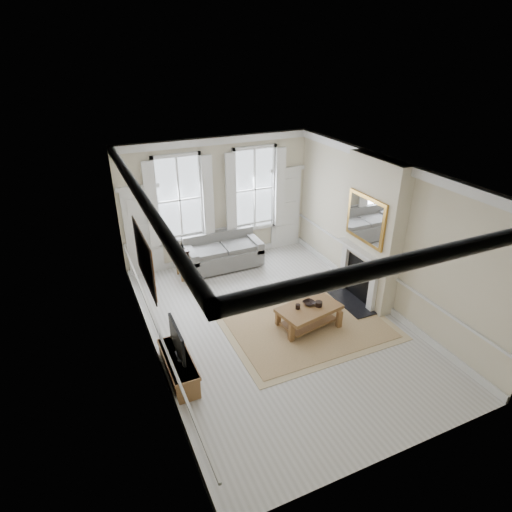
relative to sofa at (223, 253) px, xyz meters
name	(u,v)px	position (x,y,z in m)	size (l,w,h in m)	color
floor	(277,326)	(0.09, -3.11, -0.37)	(7.20, 7.20, 0.00)	#B7B5AD
ceiling	(281,173)	(0.09, -3.11, 3.03)	(7.20, 7.20, 0.00)	white
back_wall	(218,201)	(0.09, 0.49, 1.33)	(5.20, 5.20, 0.00)	beige
left_wall	(147,283)	(-2.51, -3.11, 1.33)	(7.20, 7.20, 0.00)	beige
right_wall	(384,235)	(2.69, -3.11, 1.33)	(7.20, 7.20, 0.00)	beige
window_left	(179,200)	(-0.96, 0.44, 1.53)	(1.26, 0.20, 2.20)	#B2BCC6
window_right	(254,189)	(1.14, 0.44, 1.53)	(1.26, 0.20, 2.20)	#B2BCC6
door_left	(143,233)	(-1.96, 0.45, 0.78)	(0.90, 0.08, 2.30)	silver
door_right	(286,210)	(2.14, 0.45, 0.78)	(0.90, 0.08, 2.30)	silver
painting	(144,258)	(-2.47, -2.81, 1.68)	(0.05, 1.66, 1.06)	#AA621D
chimney_breast	(371,233)	(2.52, -2.91, 1.33)	(0.35, 1.70, 3.38)	beige
hearth	(348,300)	(2.09, -2.91, -0.35)	(0.55, 1.50, 0.05)	black
fireplace	(358,272)	(2.29, -2.91, 0.36)	(0.21, 1.45, 1.33)	silver
mirror	(365,219)	(2.30, -2.91, 1.68)	(0.06, 1.26, 1.06)	#B78332
sofa	(223,253)	(0.00, 0.00, 0.00)	(2.01, 0.98, 0.90)	slate
side_table	(187,259)	(-1.04, -0.18, 0.13)	(0.63, 0.63, 0.61)	brown
rug	(308,326)	(0.71, -3.38, -0.36)	(3.50, 2.60, 0.02)	#957D4D
coffee_table	(309,310)	(0.71, -3.38, 0.04)	(1.44, 1.00, 0.49)	brown
ceramic_pot_a	(298,307)	(0.46, -3.33, 0.17)	(0.10, 0.10, 0.10)	black
ceramic_pot_b	(319,304)	(0.91, -3.43, 0.18)	(0.15, 0.15, 0.11)	black
bowl	(309,303)	(0.76, -3.28, 0.15)	(0.26, 0.26, 0.06)	black
tv_stand	(179,368)	(-2.25, -3.79, -0.14)	(0.42, 1.31, 0.47)	brown
tv	(177,339)	(-2.22, -3.79, 0.49)	(0.08, 0.90, 0.68)	black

